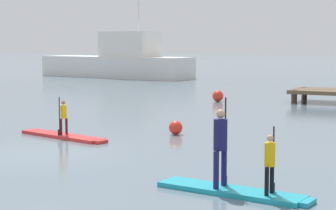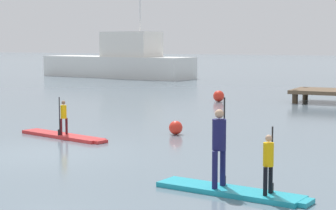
# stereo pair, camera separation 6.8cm
# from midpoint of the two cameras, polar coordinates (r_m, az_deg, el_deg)

# --- Properties ---
(ground_plane) EXTENTS (240.00, 240.00, 0.00)m
(ground_plane) POSITION_cam_midpoint_polar(r_m,az_deg,el_deg) (16.68, -11.46, -4.45)
(ground_plane) COLOR slate
(paddleboard_near) EXTENTS (3.55, 1.40, 0.10)m
(paddleboard_near) POSITION_cam_midpoint_polar(r_m,az_deg,el_deg) (19.19, -9.92, -2.90)
(paddleboard_near) COLOR red
(paddleboard_near) RESTS_ON ground
(paddler_child_solo) EXTENTS (0.23, 0.38, 1.19)m
(paddler_child_solo) POSITION_cam_midpoint_polar(r_m,az_deg,el_deg) (19.09, -9.97, -1.00)
(paddler_child_solo) COLOR #4C1419
(paddler_child_solo) RESTS_ON paddleboard_near
(paddleboard_far) EXTENTS (3.25, 1.05, 0.10)m
(paddleboard_far) POSITION_cam_midpoint_polar(r_m,az_deg,el_deg) (12.08, 6.04, -8.13)
(paddleboard_far) COLOR #1E9EB2
(paddleboard_far) RESTS_ON ground
(paddler_adult) EXTENTS (0.31, 0.50, 1.78)m
(paddler_adult) POSITION_cam_midpoint_polar(r_m,az_deg,el_deg) (12.03, 4.82, -3.56)
(paddler_adult) COLOR #19194C
(paddler_adult) RESTS_ON paddleboard_far
(paddler_child_front) EXTENTS (0.22, 0.40, 1.29)m
(paddler_child_front) POSITION_cam_midpoint_polar(r_m,az_deg,el_deg) (11.62, 9.44, -5.22)
(paddler_child_front) COLOR black
(paddler_child_front) RESTS_ON paddleboard_far
(fishing_boat_white_large) EXTENTS (14.05, 5.09, 13.18)m
(fishing_boat_white_large) POSITION_cam_midpoint_polar(r_m,az_deg,el_deg) (51.09, -4.69, 4.13)
(fishing_boat_white_large) COLOR silver
(fishing_boat_white_large) RESTS_ON ground
(mooring_buoy_near) EXTENTS (0.56, 0.56, 0.56)m
(mooring_buoy_near) POSITION_cam_midpoint_polar(r_m,az_deg,el_deg) (30.32, 4.67, 0.85)
(mooring_buoy_near) COLOR red
(mooring_buoy_near) RESTS_ON ground
(mooring_buoy_mid) EXTENTS (0.45, 0.45, 0.45)m
(mooring_buoy_mid) POSITION_cam_midpoint_polar(r_m,az_deg,el_deg) (19.51, 0.63, -2.15)
(mooring_buoy_mid) COLOR red
(mooring_buoy_mid) RESTS_ON ground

